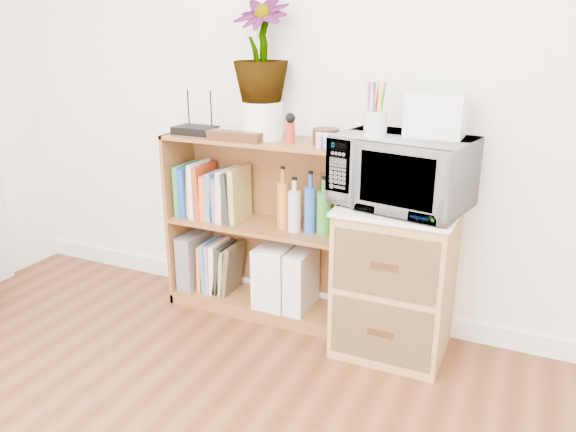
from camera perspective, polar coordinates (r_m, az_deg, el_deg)
The scene contains 21 objects.
skirting_board at distance 3.11m, azimuth 4.26°, elevation -8.73°, with size 4.00×0.02×0.10m, color white.
bookshelf at distance 2.95m, azimuth -2.88°, elevation -1.23°, with size 1.00×0.30×0.95m, color brown.
wicker_unit at distance 2.69m, azimuth 10.83°, elevation -6.46°, with size 0.50×0.45×0.70m, color #9E7542.
microwave at distance 2.51m, azimuth 11.50°, elevation 4.43°, with size 0.57×0.38×0.31m, color silver.
pen_cup at distance 2.43m, azimuth 8.87°, elevation 9.23°, with size 0.10×0.10×0.11m, color silver.
small_appliance at distance 2.49m, azimuth 14.84°, elevation 9.98°, with size 0.24×0.20×0.19m, color silver.
router at distance 2.99m, azimuth -9.40°, elevation 8.61°, with size 0.21×0.14×0.04m, color black.
white_bowl at distance 2.91m, azimuth -7.21°, elevation 8.36°, with size 0.13×0.13×0.03m, color silver.
plant_pot at distance 2.82m, azimuth -2.66°, elevation 9.72°, with size 0.21×0.21×0.18m, color white.
potted_plant at distance 2.79m, azimuth -2.76°, elevation 16.45°, with size 0.27×0.27×0.48m, color #307834.
trinket_box at distance 2.77m, azimuth -5.43°, elevation 8.08°, with size 0.28×0.07×0.05m, color #39220F.
kokeshi_doll at distance 2.70m, azimuth 0.24°, elevation 8.44°, with size 0.04×0.04×0.10m, color red.
wooden_bowl at distance 2.68m, azimuth 3.87°, elevation 8.08°, with size 0.13×0.13×0.07m, color #39220F.
paint_jars at distance 2.58m, azimuth 3.86°, elevation 7.44°, with size 0.11×0.04×0.05m, color pink.
file_box at distance 3.25m, azimuth -9.46°, elevation -4.32°, with size 0.09×0.25×0.31m, color slate.
magazine_holder_left at distance 3.01m, azimuth -1.80°, elevation -5.81°, with size 0.10×0.26×0.33m, color silver.
magazine_holder_mid at distance 2.98m, azimuth -0.61°, elevation -5.97°, with size 0.11×0.27×0.33m, color silver.
magazine_holder_right at distance 2.94m, azimuth 1.38°, elevation -6.43°, with size 0.10×0.26×0.32m, color silver.
cookbooks at distance 3.04m, azimuth -7.65°, elevation 2.38°, with size 0.36×0.20×0.30m.
liquor_bottles at distance 2.76m, azimuth 3.34°, elevation 1.17°, with size 0.44×0.07×0.32m.
lower_books at distance 3.17m, azimuth -6.88°, elevation -5.11°, with size 0.22×0.19×0.29m.
Camera 1 is at (0.94, -0.36, 1.47)m, focal length 35.00 mm.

